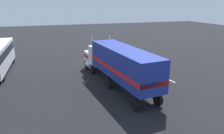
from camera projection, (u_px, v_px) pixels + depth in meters
name	position (u px, v px, depth m)	size (l,w,h in m)	color
ground_plane	(97.00, 69.00, 28.27)	(120.00, 120.00, 0.00)	black
lane_stripe_near	(123.00, 67.00, 29.14)	(4.40, 0.16, 0.01)	silver
lane_stripe_mid	(162.00, 77.00, 25.28)	(4.40, 0.16, 0.01)	silver
lane_stripe_far	(161.00, 63.00, 31.02)	(4.40, 0.16, 0.01)	silver
semi_truck	(118.00, 62.00, 21.83)	(14.34, 4.18, 4.50)	silver
person_bystander	(137.00, 71.00, 24.45)	(0.34, 0.46, 1.63)	black
motorcycle	(155.00, 77.00, 23.63)	(2.11, 0.24, 1.12)	black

